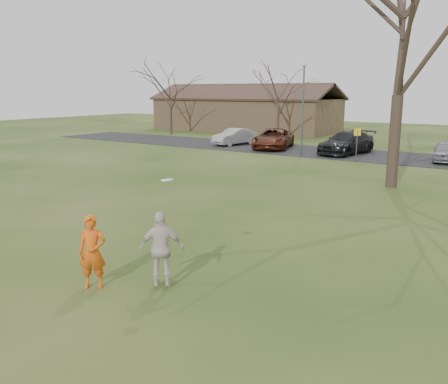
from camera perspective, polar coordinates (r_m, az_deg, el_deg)
The scene contains 12 objects.
ground at distance 11.17m, azimuth -11.73°, elevation -11.21°, with size 120.00×120.00×0.00m, color #1E380F.
parking_strip at distance 33.22m, azimuth 20.67°, elevation 3.91°, with size 62.00×6.50×0.04m, color black.
player_defender at distance 11.00m, azimuth -15.76°, elevation -7.06°, with size 0.62×0.41×1.70m, color #D55211.
car_1 at distance 38.50m, azimuth 1.30°, elevation 6.77°, with size 1.41×4.06×1.34m, color #9D9DA2.
car_2 at distance 36.29m, azimuth 6.03°, elevation 6.50°, with size 2.49×5.40×1.50m, color #4D2112.
car_3 at distance 34.07m, azimuth 14.70°, elevation 5.83°, with size 2.17×5.34×1.55m, color black.
car_4 at distance 32.46m, azimuth 25.50°, elevation 4.52°, with size 1.54×3.82×1.30m, color gray.
catching_play at distance 10.58m, azimuth -7.61°, elevation -6.85°, with size 1.05×0.94×2.43m.
building at distance 52.83m, azimuth 2.57°, elevation 9.59°, with size 20.60×8.50×5.14m.
lamp_post at distance 32.49m, azimuth 9.63°, elevation 11.34°, with size 0.34×0.34×6.27m.
sign_yellow at distance 30.72m, azimuth 15.91°, elevation 6.29°, with size 0.35×0.35×2.08m.
big_tree at distance 22.89m, azimuth 20.97°, elevation 18.02°, with size 9.00×9.00×14.00m, color #352821, non-canonical shape.
Camera 1 is at (7.44, -7.08, 4.41)m, focal length 37.51 mm.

